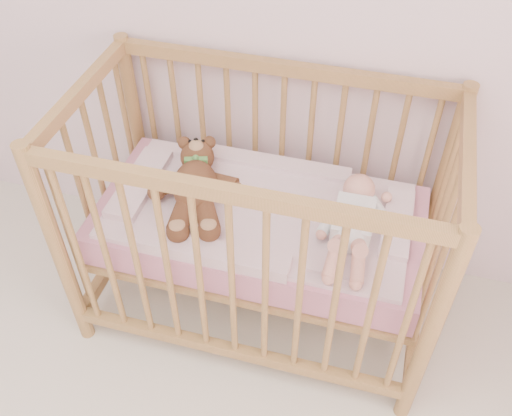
% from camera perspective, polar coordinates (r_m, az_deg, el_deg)
% --- Properties ---
extents(crib, '(1.36, 0.76, 1.00)m').
position_cam_1_polar(crib, '(2.17, 0.35, -1.38)').
color(crib, '#B6834D').
rests_on(crib, floor).
extents(mattress, '(1.22, 0.62, 0.13)m').
position_cam_1_polar(mattress, '(2.18, 0.35, -1.66)').
color(mattress, pink).
rests_on(mattress, crib).
extents(blanket, '(1.10, 0.58, 0.06)m').
position_cam_1_polar(blanket, '(2.12, 0.36, -0.25)').
color(blanket, pink).
rests_on(blanket, mattress).
extents(baby, '(0.27, 0.54, 0.13)m').
position_cam_1_polar(baby, '(2.02, 9.74, -0.95)').
color(baby, white).
rests_on(baby, blanket).
extents(teddy_bear, '(0.51, 0.62, 0.15)m').
position_cam_1_polar(teddy_bear, '(2.11, -6.10, 2.25)').
color(teddy_bear, brown).
rests_on(teddy_bear, blanket).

